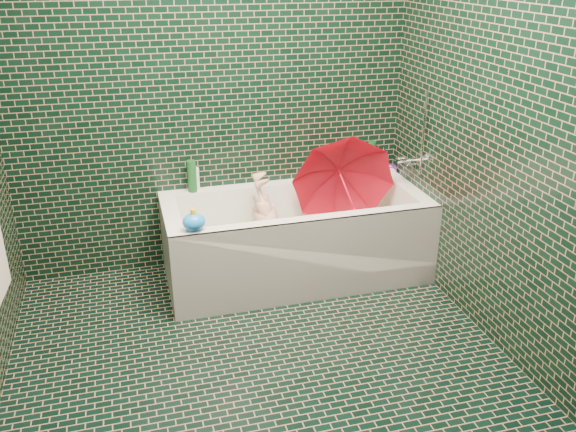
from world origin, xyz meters
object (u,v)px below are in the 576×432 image
object	(u,v)px
umbrella	(347,191)
rubber_duck	(355,171)
bathtub	(296,247)
bath_toy	(194,222)
child	(272,234)

from	to	relation	value
umbrella	rubber_duck	distance (m)	0.35
bathtub	bath_toy	xyz separation A→B (m)	(-0.70, -0.30, 0.40)
bathtub	umbrella	world-z (taller)	umbrella
rubber_duck	bath_toy	world-z (taller)	bath_toy
umbrella	bath_toy	xyz separation A→B (m)	(-1.05, -0.31, 0.04)
bathtub	bath_toy	distance (m)	0.85
child	bath_toy	world-z (taller)	bath_toy
bathtub	rubber_duck	xyz separation A→B (m)	(0.53, 0.32, 0.38)
rubber_duck	bath_toy	bearing A→B (deg)	-129.59
child	bath_toy	distance (m)	0.71
bathtub	child	distance (m)	0.19
child	bathtub	bearing A→B (deg)	86.11
child	rubber_duck	xyz separation A→B (m)	(0.68, 0.28, 0.28)
umbrella	rubber_duck	xyz separation A→B (m)	(0.17, 0.31, 0.02)
bathtub	rubber_duck	distance (m)	0.73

